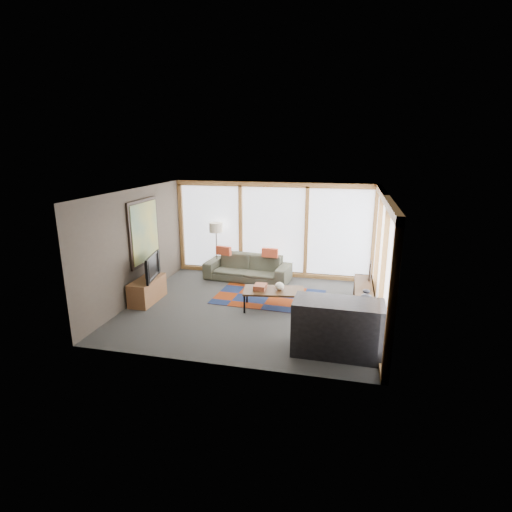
% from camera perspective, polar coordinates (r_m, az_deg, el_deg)
% --- Properties ---
extents(ground, '(5.50, 5.50, 0.00)m').
position_cam_1_polar(ground, '(9.08, -0.58, -7.36)').
color(ground, '#2E2E2B').
rests_on(ground, ground).
extents(room_envelope, '(5.52, 5.02, 2.62)m').
position_cam_1_polar(room_envelope, '(9.04, 3.29, 2.77)').
color(room_envelope, '#423930').
rests_on(room_envelope, ground).
extents(rug, '(2.64, 1.77, 0.01)m').
position_cam_1_polar(rug, '(9.69, 1.91, -5.83)').
color(rug, maroon).
rests_on(rug, ground).
extents(sofa, '(2.37, 1.12, 0.67)m').
position_cam_1_polar(sofa, '(10.83, -1.20, -1.68)').
color(sofa, '#3D4031').
rests_on(sofa, ground).
extents(pillow_left, '(0.44, 0.21, 0.23)m').
position_cam_1_polar(pillow_left, '(10.84, -4.65, 0.77)').
color(pillow_left, '#B24226').
rests_on(pillow_left, sofa).
extents(pillow_right, '(0.44, 0.15, 0.24)m').
position_cam_1_polar(pillow_right, '(10.59, 2.00, 0.47)').
color(pillow_right, '#B24226').
rests_on(pillow_right, sofa).
extents(floor_lamp, '(0.38, 0.38, 1.49)m').
position_cam_1_polar(floor_lamp, '(11.19, -5.65, 1.00)').
color(floor_lamp, black).
rests_on(floor_lamp, ground).
extents(coffee_table, '(1.42, 0.86, 0.44)m').
position_cam_1_polar(coffee_table, '(8.95, 2.54, -6.20)').
color(coffee_table, '#2F200E').
rests_on(coffee_table, ground).
extents(book_stack, '(0.26, 0.32, 0.11)m').
position_cam_1_polar(book_stack, '(8.89, 0.59, -4.43)').
color(book_stack, brown).
rests_on(book_stack, coffee_table).
extents(vase, '(0.23, 0.23, 0.18)m').
position_cam_1_polar(vase, '(8.86, 3.37, -4.31)').
color(vase, silver).
rests_on(vase, coffee_table).
extents(bookshelf, '(0.41, 2.25, 0.56)m').
position_cam_1_polar(bookshelf, '(8.91, 15.13, -6.44)').
color(bookshelf, '#2F200E').
rests_on(bookshelf, ground).
extents(bowl_a, '(0.24, 0.24, 0.11)m').
position_cam_1_polar(bowl_a, '(8.30, 15.50, -5.62)').
color(bowl_a, black).
rests_on(bowl_a, bookshelf).
extents(bowl_b, '(0.18, 0.18, 0.08)m').
position_cam_1_polar(bowl_b, '(8.64, 15.50, -4.87)').
color(bowl_b, black).
rests_on(bowl_b, bookshelf).
extents(shelf_picture, '(0.06, 0.31, 0.40)m').
position_cam_1_polar(shelf_picture, '(9.51, 15.97, -2.02)').
color(shelf_picture, black).
rests_on(shelf_picture, bookshelf).
extents(tv_console, '(0.45, 1.09, 0.55)m').
position_cam_1_polar(tv_console, '(9.68, -15.25, -4.73)').
color(tv_console, brown).
rests_on(tv_console, ground).
extents(television, '(0.33, 1.02, 0.58)m').
position_cam_1_polar(television, '(9.50, -15.10, -1.52)').
color(television, black).
rests_on(television, tv_console).
extents(bar_counter, '(1.54, 0.74, 0.97)m').
position_cam_1_polar(bar_counter, '(7.15, 11.55, -10.00)').
color(bar_counter, black).
rests_on(bar_counter, ground).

